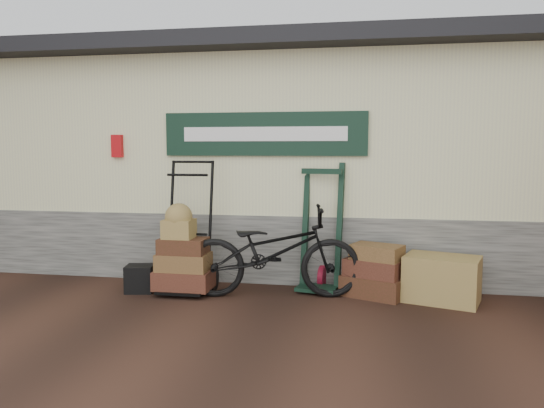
# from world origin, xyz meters

# --- Properties ---
(ground) EXTENTS (80.00, 80.00, 0.00)m
(ground) POSITION_xyz_m (0.00, 0.00, 0.00)
(ground) COLOR black
(ground) RESTS_ON ground
(station_building) EXTENTS (14.40, 4.10, 3.20)m
(station_building) POSITION_xyz_m (-0.01, 2.74, 1.61)
(station_building) COLOR #4C4C47
(station_building) RESTS_ON ground
(porter_trolley) EXTENTS (0.83, 0.63, 1.65)m
(porter_trolley) POSITION_xyz_m (-1.17, 0.52, 0.83)
(porter_trolley) COLOR black
(porter_trolley) RESTS_ON ground
(green_barrow) EXTENTS (0.65, 0.58, 1.59)m
(green_barrow) POSITION_xyz_m (0.44, 0.85, 0.79)
(green_barrow) COLOR black
(green_barrow) RESTS_ON ground
(suitcase_stack) EXTENTS (0.84, 0.70, 0.64)m
(suitcase_stack) POSITION_xyz_m (1.10, 0.66, 0.32)
(suitcase_stack) COLOR #392412
(suitcase_stack) RESTS_ON ground
(wicker_hamper) EXTENTS (0.94, 0.76, 0.53)m
(wicker_hamper) POSITION_xyz_m (1.87, 0.56, 0.27)
(wicker_hamper) COLOR olive
(wicker_hamper) RESTS_ON ground
(black_trunk) EXTENTS (0.38, 0.34, 0.33)m
(black_trunk) POSITION_xyz_m (-1.75, 0.35, 0.17)
(black_trunk) COLOR black
(black_trunk) RESTS_ON ground
(bicycle) EXTENTS (1.06, 2.18, 1.21)m
(bicycle) POSITION_xyz_m (-0.10, 0.42, 0.61)
(bicycle) COLOR black
(bicycle) RESTS_ON ground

